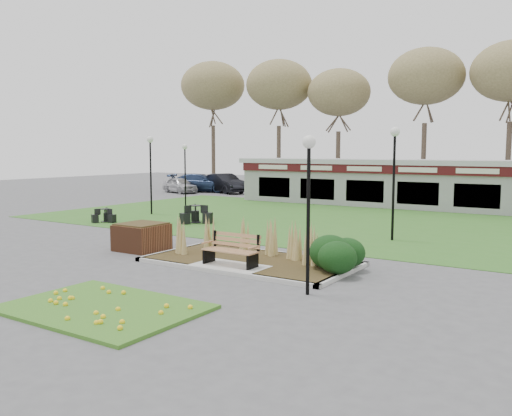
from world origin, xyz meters
The scene contains 17 objects.
ground centered at (0.00, 0.00, 0.00)m, with size 100.00×100.00×0.00m, color #515154.
lawn centered at (0.00, 12.00, 0.01)m, with size 34.00×16.00×0.02m, color #336B22.
flower_bed centered at (0.00, -4.60, 0.07)m, with size 4.20×3.00×0.16m.
planting_bed centered at (1.27, 1.35, 0.37)m, with size 6.75×3.40×1.27m.
park_bench centered at (0.00, 0.25, 0.59)m, with size 1.70×0.66×0.93m.
brick_planter centered at (-4.40, 1.00, 0.48)m, with size 1.50×1.50×0.95m.
food_pavilion centered at (0.00, 19.96, 1.48)m, with size 24.60×3.40×2.90m.
tree_backdrop centered at (0.00, 28.00, 8.36)m, with size 47.24×5.24×10.36m.
lamp_post_near_right centered at (3.16, -1.04, 2.78)m, with size 0.32×0.32×3.82m.
lamp_post_mid_left centered at (-11.74, 11.96, 2.78)m, with size 0.32×0.32×3.82m.
lamp_post_mid_right centered at (2.25, 7.69, 3.16)m, with size 0.36×0.36×4.34m.
lamp_post_far_left centered at (-11.55, 8.90, 3.07)m, with size 0.35×0.35×4.21m.
bistro_set_a centered at (-11.12, 5.26, 0.23)m, with size 1.09×1.21×0.64m.
bistro_set_b centered at (-7.24, 7.42, 0.30)m, with size 1.51×1.54×0.84m.
car_silver centered at (-20.04, 21.00, 0.64)m, with size 1.50×3.74×1.27m, color #BBBBC0.
car_black centered at (-17.03, 23.03, 0.78)m, with size 1.65×4.74×1.56m, color black.
car_blue centered at (-19.28, 22.69, 0.76)m, with size 2.12×5.21×1.51m, color navy.
Camera 1 is at (9.07, -12.42, 3.47)m, focal length 38.00 mm.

